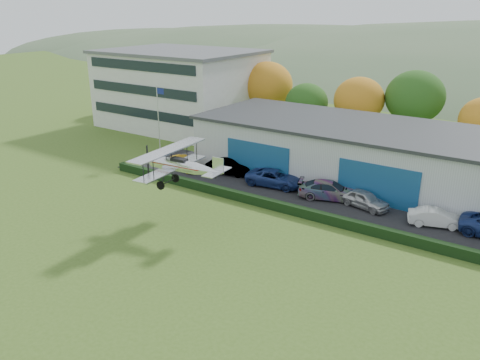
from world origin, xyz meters
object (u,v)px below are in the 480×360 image
Objects in this scene: office_block at (181,88)px; car_4 at (364,199)px; biplane at (180,164)px; car_2 at (275,178)px; car_5 at (436,218)px; flagpole at (159,115)px; hangar at (400,158)px; car_1 at (229,167)px; car_0 at (186,162)px; car_3 at (330,190)px.

office_block is 4.81× the size of car_4.
biplane is (-10.69, -10.85, 4.01)m from car_4.
car_2 is 14.71m from car_5.
car_2 is (15.48, -0.98, -3.97)m from flagpole.
car_2 is (-9.40, -6.96, -1.84)m from hangar.
car_2 is (5.55, -0.24, 0.01)m from car_1.
office_block is 15.33m from flagpole.
flagpole is 1.45× the size of car_2.
biplane is (13.63, -12.08, 0.01)m from flagpole.
car_2 is 1.29× the size of car_4.
office_block is at bearing 167.99° from hangar.
flagpole is 16.01m from car_2.
car_0 is at bearing 124.15° from biplane.
car_1 is 1.12× the size of car_5.
car_4 is at bearing -99.58° from car_2.
hangar is at bearing 8.85° from car_4.
flagpole reaches higher than car_3.
flagpole reaches higher than car_2.
flagpole is 1.75× the size of car_1.
flagpole reaches higher than hangar.
car_0 is at bearing 71.97° from car_5.
flagpole is at bearing 87.14° from car_0.
car_5 is (5.30, -7.58, -1.93)m from hangar.
car_0 is (5.30, -1.92, -4.01)m from flagpole.
hangar reaches higher than car_1.
office_block is at bearing 40.81° from car_1.
office_block is at bearing 51.39° from car_2.
car_3 is 0.68× the size of biplane.
car_3 reaches higher than car_0.
car_3 is 13.87m from biplane.
flagpole is 24.68m from car_4.
car_1 is 11.13m from car_3.
car_2 is at bearing -104.39° from car_1.
flagpole is 1.96× the size of car_5.
office_block is 41.23m from car_5.
office_block is (-33.00, 7.02, 2.56)m from hangar.
biplane is (8.33, -10.16, 4.02)m from car_0.
car_0 is 0.93× the size of car_1.
flagpole is 6.92m from car_0.
office_block is 3.74× the size of car_2.
car_0 is 0.77× the size of car_2.
car_3 is 3.27m from car_4.
car_3 reaches higher than car_5.
hangar is 7.42× the size of car_3.
car_0 is (13.41, -14.92, -4.44)m from office_block.
car_1 is at bearing 79.56° from car_2.
car_2 is 1.01× the size of car_3.
office_block is 35.70m from car_4.
hangar is 8.90× the size of car_1.
car_4 reaches higher than car_5.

